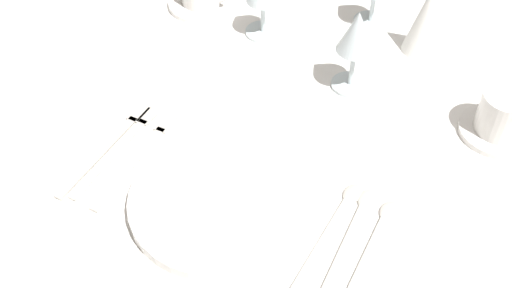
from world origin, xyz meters
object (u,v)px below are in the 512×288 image
(spoon_soup, at_px, (336,221))
(wine_glass_left, at_px, (356,37))
(coffee_cup_far, at_px, (505,113))
(fork_salad, at_px, (108,145))
(dinner_plate, at_px, (219,202))
(spoon_tea, at_px, (375,242))
(fork_outer, at_px, (139,156))
(fork_inner, at_px, (120,147))
(spoon_dessert, at_px, (353,232))
(napkin_folded, at_px, (428,17))

(spoon_soup, xyz_separation_m, wine_glass_left, (-0.09, 0.29, 0.10))
(coffee_cup_far, distance_m, wine_glass_left, 0.27)
(fork_salad, xyz_separation_m, coffee_cup_far, (0.55, 0.31, 0.04))
(dinner_plate, xyz_separation_m, wine_glass_left, (0.07, 0.34, 0.10))
(dinner_plate, height_order, fork_salad, dinner_plate)
(spoon_soup, xyz_separation_m, spoon_tea, (0.06, -0.01, 0.00))
(fork_outer, bearing_deg, dinner_plate, -9.73)
(dinner_plate, relative_size, wine_glass_left, 1.73)
(fork_inner, xyz_separation_m, spoon_dessert, (0.39, 0.01, -0.00))
(fork_inner, distance_m, spoon_soup, 0.37)
(spoon_soup, bearing_deg, spoon_dessert, -13.60)
(coffee_cup_far, bearing_deg, spoon_tea, -109.50)
(spoon_tea, relative_size, coffee_cup_far, 2.04)
(napkin_folded, bearing_deg, spoon_soup, -88.70)
(dinner_plate, height_order, spoon_dessert, dinner_plate)
(fork_inner, height_order, spoon_dessert, spoon_dessert)
(fork_outer, distance_m, napkin_folded, 0.57)
(fork_outer, distance_m, fork_inner, 0.04)
(fork_salad, distance_m, spoon_soup, 0.38)
(fork_outer, height_order, spoon_dessert, spoon_dessert)
(dinner_plate, xyz_separation_m, fork_salad, (-0.22, 0.03, -0.01))
(fork_outer, xyz_separation_m, wine_glass_left, (0.24, 0.31, 0.10))
(fork_outer, bearing_deg, fork_inner, 175.84)
(fork_inner, relative_size, napkin_folded, 1.52)
(coffee_cup_far, bearing_deg, spoon_dessert, -115.24)
(dinner_plate, bearing_deg, fork_salad, 173.39)
(napkin_folded, bearing_deg, dinner_plate, -107.47)
(fork_inner, relative_size, spoon_tea, 1.04)
(spoon_tea, distance_m, napkin_folded, 0.47)
(fork_salad, xyz_separation_m, spoon_tea, (0.45, 0.01, 0.00))
(fork_inner, relative_size, fork_salad, 0.97)
(fork_inner, bearing_deg, spoon_tea, 1.29)
(fork_salad, relative_size, spoon_dessert, 1.01)
(spoon_soup, xyz_separation_m, spoon_dessert, (0.03, -0.01, -0.00))
(dinner_plate, bearing_deg, napkin_folded, 72.53)
(coffee_cup_far, bearing_deg, napkin_folded, 138.67)
(spoon_dessert, xyz_separation_m, wine_glass_left, (-0.12, 0.30, 0.10))
(fork_inner, bearing_deg, fork_outer, -4.16)
(fork_outer, distance_m, fork_salad, 0.06)
(coffee_cup_far, bearing_deg, dinner_plate, -134.62)
(fork_outer, bearing_deg, fork_salad, -177.64)
(spoon_dessert, relative_size, coffee_cup_far, 2.16)
(spoon_tea, distance_m, wine_glass_left, 0.35)
(spoon_soup, relative_size, spoon_dessert, 0.94)
(spoon_tea, height_order, coffee_cup_far, coffee_cup_far)
(fork_outer, height_order, spoon_tea, spoon_tea)
(spoon_dessert, xyz_separation_m, coffee_cup_far, (0.14, 0.30, 0.04))
(spoon_tea, bearing_deg, fork_inner, -178.71)
(dinner_plate, height_order, wine_glass_left, wine_glass_left)
(fork_outer, xyz_separation_m, spoon_dessert, (0.35, 0.01, -0.00))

